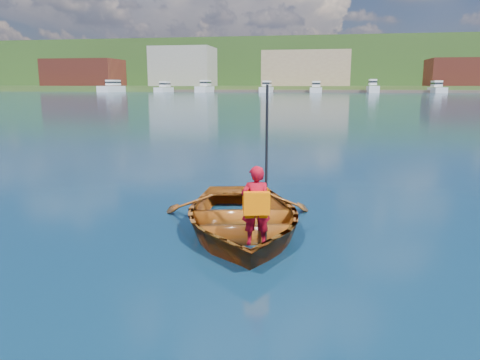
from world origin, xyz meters
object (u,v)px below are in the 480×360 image
Objects in this scene: rowboat at (241,217)px; marina_yachts at (306,88)px; child_paddler at (256,204)px; dock at (336,91)px.

marina_yachts is (-4.45, 142.76, 1.13)m from rowboat.
marina_yachts reaches higher than child_paddler.
rowboat is at bearing -88.21° from marina_yachts.
dock is at bearing 88.34° from child_paddler.
marina_yachts is at bearing -152.85° from dock.
rowboat is 147.50m from dock.
rowboat is 0.03× the size of marina_yachts.
child_paddler is at bearing -91.66° from dock.
marina_yachts is (-4.80, 143.60, 0.70)m from child_paddler.
child_paddler reaches higher than dock.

